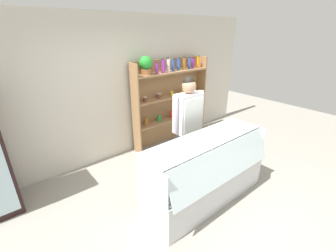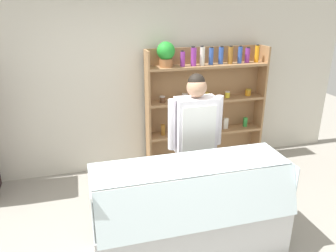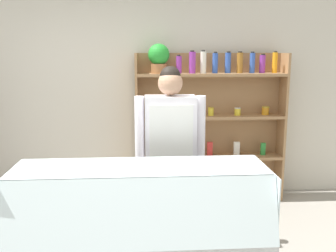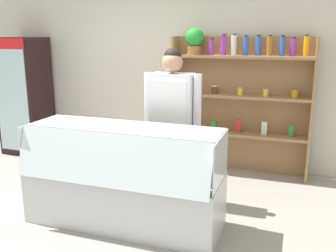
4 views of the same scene
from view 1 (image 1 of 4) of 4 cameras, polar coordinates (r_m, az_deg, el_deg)
The scene contains 5 objects.
ground_plane at distance 3.59m, azimuth 7.70°, elevation -19.07°, with size 12.00×12.00×0.00m, color gray.
back_wall at distance 4.52m, azimuth -11.69°, elevation 9.25°, with size 6.80×0.10×2.70m, color beige.
shelving_unit at distance 4.91m, azimuth 0.00°, elevation 7.97°, with size 1.85×0.29×1.96m.
deli_display_case at distance 3.52m, azimuth 9.36°, elevation -13.55°, with size 1.96×0.73×1.01m.
shop_clerk at distance 3.77m, azimuth 5.12°, elevation 1.95°, with size 0.66×0.25×1.74m.
Camera 1 is at (-2.01, -1.75, 2.41)m, focal length 24.00 mm.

